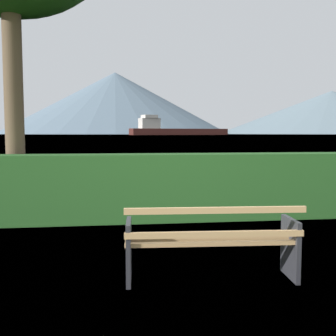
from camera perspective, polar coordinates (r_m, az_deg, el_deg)
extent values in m
plane|color=olive|center=(4.81, 5.85, -14.95)|extent=(1400.00, 1400.00, 0.00)
plane|color=#6B8EA3|center=(311.62, -7.18, 4.55)|extent=(620.00, 620.00, 0.00)
cube|color=tan|center=(4.50, 6.33, -10.37)|extent=(1.90, 0.18, 0.04)
cube|color=tan|center=(4.68, 5.90, -9.76)|extent=(1.90, 0.18, 0.04)
cube|color=tan|center=(4.86, 5.51, -9.19)|extent=(1.90, 0.18, 0.04)
cube|color=tan|center=(4.40, 6.51, -9.11)|extent=(1.90, 0.16, 0.06)
cube|color=tan|center=(4.30, 6.66, -5.83)|extent=(1.90, 0.16, 0.06)
cube|color=#2D2D33|center=(4.63, -5.44, -11.37)|extent=(0.08, 0.51, 0.68)
cube|color=#2D2D33|center=(4.92, 16.58, -10.55)|extent=(0.08, 0.51, 0.68)
cube|color=#285B23|center=(7.73, 0.50, -2.63)|extent=(9.00, 0.68, 1.24)
cylinder|color=brown|center=(8.59, -20.55, 8.65)|extent=(0.36, 0.36, 4.48)
cube|color=#471E19|center=(320.27, 1.71, 5.03)|extent=(79.99, 33.64, 4.82)
cube|color=beige|center=(309.63, -2.60, 6.19)|extent=(16.51, 12.72, 7.71)
cube|color=beige|center=(309.79, -2.60, 7.13)|extent=(12.64, 12.33, 2.41)
cone|color=slate|center=(580.56, -7.32, 8.86)|extent=(313.91, 313.91, 84.47)
cone|color=slate|center=(626.95, 21.61, 7.15)|extent=(315.81, 315.81, 60.20)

